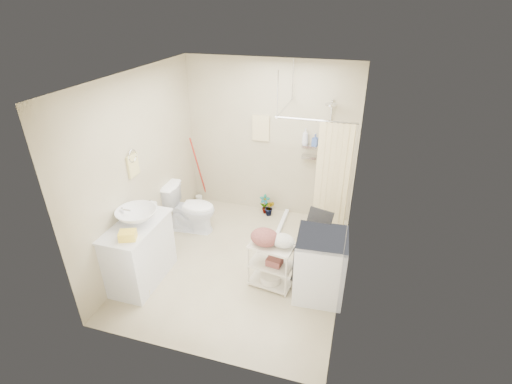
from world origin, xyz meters
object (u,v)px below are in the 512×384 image
vanity (139,252)px  washing_machine (320,265)px  toilet (191,208)px  laundry_rack (271,261)px

vanity → washing_machine: (2.30, 0.40, 0.00)m
toilet → laundry_rack: toilet is taller
toilet → washing_machine: bearing=-116.8°
vanity → toilet: size_ratio=1.23×
vanity → laundry_rack: (1.68, 0.37, -0.06)m
vanity → washing_machine: bearing=9.9°
toilet → washing_machine: size_ratio=0.92×
toilet → laundry_rack: 1.81m
washing_machine → laundry_rack: (-0.62, -0.02, -0.06)m
toilet → laundry_rack: size_ratio=1.06×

